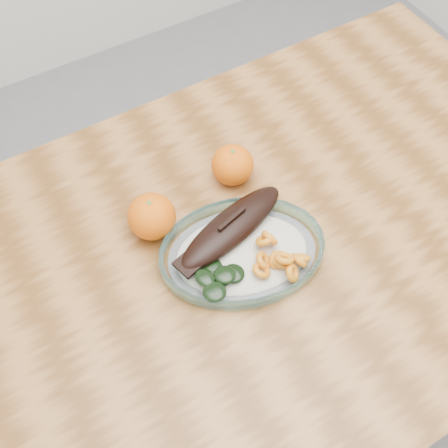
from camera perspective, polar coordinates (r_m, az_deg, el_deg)
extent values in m
plane|color=slate|center=(1.66, 3.59, -14.80)|extent=(3.00, 3.00, 0.00)
cube|color=brown|center=(1.00, 5.79, -1.43)|extent=(1.20, 0.80, 0.04)
cylinder|color=brown|center=(1.68, 13.79, 8.30)|extent=(0.06, 0.06, 0.71)
ellipsoid|color=white|center=(0.95, 1.83, -3.09)|extent=(0.59, 0.49, 0.01)
torus|color=#98E6EA|center=(0.94, 1.84, -2.79)|extent=(0.63, 0.63, 0.03)
ellipsoid|color=white|center=(0.93, 1.86, -2.54)|extent=(0.52, 0.43, 0.02)
ellipsoid|color=black|center=(0.93, 0.79, 0.24)|extent=(0.24, 0.12, 0.04)
ellipsoid|color=black|center=(0.93, 0.79, 0.01)|extent=(0.20, 0.10, 0.02)
cube|color=black|center=(0.89, -3.59, -3.49)|extent=(0.05, 0.05, 0.01)
cube|color=black|center=(0.91, 0.80, 0.84)|extent=(0.06, 0.02, 0.02)
torus|color=#C55C0E|center=(0.91, 5.56, -3.16)|extent=(0.04, 0.04, 0.04)
torus|color=#C55C0E|center=(0.91, 4.10, -3.21)|extent=(0.03, 0.04, 0.04)
torus|color=#C55C0E|center=(0.90, 7.07, -4.47)|extent=(0.04, 0.04, 0.03)
torus|color=#C55C0E|center=(0.91, 7.95, -2.90)|extent=(0.05, 0.04, 0.04)
torus|color=#C55C0E|center=(0.90, 3.88, -4.25)|extent=(0.03, 0.03, 0.03)
torus|color=#C55C0E|center=(0.91, 7.76, -3.18)|extent=(0.03, 0.04, 0.04)
torus|color=#C55C0E|center=(0.91, 5.69, -3.11)|extent=(0.04, 0.04, 0.03)
torus|color=#C55C0E|center=(0.91, 5.88, -3.21)|extent=(0.04, 0.04, 0.04)
torus|color=#C55C0E|center=(0.91, 4.74, -0.89)|extent=(0.03, 0.04, 0.04)
torus|color=#C55C0E|center=(0.89, 6.23, -2.96)|extent=(0.04, 0.04, 0.03)
torus|color=#C55C0E|center=(0.91, 4.21, -1.09)|extent=(0.04, 0.03, 0.03)
ellipsoid|color=black|center=(0.89, 0.96, -4.57)|extent=(0.05, 0.05, 0.01)
ellipsoid|color=black|center=(0.89, -0.31, -5.14)|extent=(0.05, 0.05, 0.01)
ellipsoid|color=black|center=(0.89, -1.61, -4.71)|extent=(0.05, 0.05, 0.01)
ellipsoid|color=black|center=(0.90, -1.25, -3.99)|extent=(0.05, 0.05, 0.01)
ellipsoid|color=black|center=(0.89, -0.19, -4.93)|extent=(0.04, 0.05, 0.01)
ellipsoid|color=black|center=(0.88, -2.01, -5.01)|extent=(0.04, 0.04, 0.01)
ellipsoid|color=black|center=(0.87, -0.97, -6.42)|extent=(0.05, 0.05, 0.01)
ellipsoid|color=black|center=(0.88, 0.07, -4.69)|extent=(0.05, 0.05, 0.01)
sphere|color=#FF4805|center=(0.95, -7.36, 0.77)|extent=(0.08, 0.08, 0.08)
sphere|color=#FF4805|center=(1.01, 0.88, 6.03)|extent=(0.08, 0.08, 0.08)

